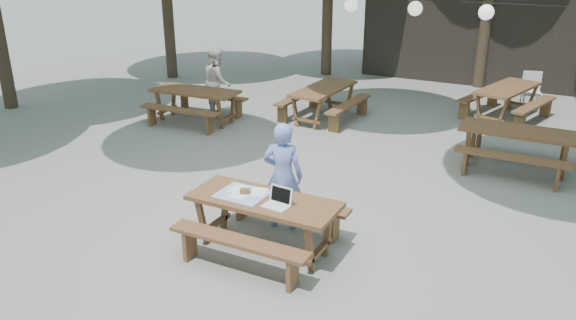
% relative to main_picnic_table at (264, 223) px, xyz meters
% --- Properties ---
extents(ground, '(80.00, 80.00, 0.00)m').
position_rel_main_picnic_table_xyz_m(ground, '(0.01, 1.62, -0.39)').
color(ground, slate).
rests_on(ground, ground).
extents(pavilion, '(6.00, 3.00, 2.80)m').
position_rel_main_picnic_table_xyz_m(pavilion, '(0.51, 12.12, 1.01)').
color(pavilion, black).
rests_on(pavilion, ground).
extents(main_picnic_table, '(2.00, 1.58, 0.75)m').
position_rel_main_picnic_table_xyz_m(main_picnic_table, '(0.00, 0.00, 0.00)').
color(main_picnic_table, brown).
rests_on(main_picnic_table, ground).
extents(picnic_table_nw, '(2.04, 1.68, 0.75)m').
position_rel_main_picnic_table_xyz_m(picnic_table_nw, '(-4.19, 4.26, 0.00)').
color(picnic_table_nw, brown).
rests_on(picnic_table_nw, ground).
extents(picnic_table_ne, '(2.01, 1.60, 0.75)m').
position_rel_main_picnic_table_xyz_m(picnic_table_ne, '(2.66, 4.56, 0.00)').
color(picnic_table_ne, brown).
rests_on(picnic_table_ne, ground).
extents(picnic_table_far_w, '(1.70, 2.05, 0.75)m').
position_rel_main_picnic_table_xyz_m(picnic_table_far_w, '(-1.68, 5.78, 0.00)').
color(picnic_table_far_w, brown).
rests_on(picnic_table_far_w, ground).
extents(picnic_table_far_e, '(2.05, 2.27, 0.75)m').
position_rel_main_picnic_table_xyz_m(picnic_table_far_e, '(2.08, 7.77, 0.00)').
color(picnic_table_far_e, brown).
rests_on(picnic_table_far_e, ground).
extents(woman, '(0.65, 0.50, 1.58)m').
position_rel_main_picnic_table_xyz_m(woman, '(-0.08, 0.71, 0.40)').
color(woman, '#7386D2').
rests_on(woman, ground).
extents(second_person, '(0.93, 0.98, 1.59)m').
position_rel_main_picnic_table_xyz_m(second_person, '(-4.07, 5.01, 0.41)').
color(second_person, silver).
rests_on(second_person, ground).
extents(plastic_chair, '(0.54, 0.54, 0.90)m').
position_rel_main_picnic_table_xyz_m(plastic_chair, '(2.52, 8.89, -0.13)').
color(plastic_chair, silver).
rests_on(plastic_chair, ground).
extents(laptop, '(0.35, 0.29, 0.24)m').
position_rel_main_picnic_table_xyz_m(laptop, '(0.26, -0.08, 0.42)').
color(laptop, white).
rests_on(laptop, main_picnic_table).
extents(tabletop_clutter, '(0.66, 0.58, 0.08)m').
position_rel_main_picnic_table_xyz_m(tabletop_clutter, '(-0.32, 0.01, 0.37)').
color(tabletop_clutter, '#3570B5').
rests_on(tabletop_clutter, main_picnic_table).
extents(paper_lanterns, '(9.00, 0.34, 0.38)m').
position_rel_main_picnic_table_xyz_m(paper_lanterns, '(-0.18, 7.62, 2.02)').
color(paper_lanterns, black).
rests_on(paper_lanterns, ground).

